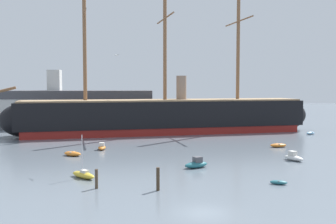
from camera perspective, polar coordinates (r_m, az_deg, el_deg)
ground_plane at (r=34.78m, az=5.10°, el=-14.04°), size 400.00×400.00×0.00m
tall_ship at (r=89.19m, az=-0.43°, el=-0.51°), size 75.12×20.90×36.35m
sailboat_foreground_left at (r=47.73m, az=-11.89°, el=-8.66°), size 3.48×3.55×4.98m
dinghy_foreground_right at (r=45.51m, az=15.40°, el=-9.58°), size 1.98×1.33×0.43m
motorboat_near_centre at (r=52.54m, az=4.04°, el=-7.35°), size 3.64×2.85×1.42m
dinghy_mid_left at (r=62.66m, az=-13.38°, el=-5.76°), size 3.22×2.56×0.70m
motorboat_mid_right at (r=59.99m, az=17.36°, el=-6.14°), size 2.62×3.43×1.34m
motorboat_alongside_bow at (r=67.73m, az=-9.35°, el=-4.93°), size 1.22×2.90×1.22m
dinghy_alongside_stern at (r=71.99m, az=15.36°, el=-4.57°), size 2.89×1.39×0.67m
dinghy_far_left at (r=92.48m, az=-18.52°, el=-2.83°), size 2.35×2.63×0.59m
dinghy_far_right at (r=92.84m, az=19.54°, el=-2.82°), size 2.72×2.27×0.60m
dinghy_distant_centre at (r=98.70m, az=1.29°, el=-2.24°), size 2.13×2.48×0.55m
mooring_piling_nearest at (r=42.66m, az=-10.10°, el=-9.31°), size 0.32×0.32×2.03m
mooring_piling_left_pair at (r=41.24m, az=-1.43°, el=-9.47°), size 0.35×0.35×2.36m
dockside_warehouse_left at (r=108.62m, az=-17.46°, el=0.45°), size 61.24×17.46×14.61m
seagull_in_flight at (r=55.10m, az=-7.30°, el=8.00°), size 0.80×1.11×0.14m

